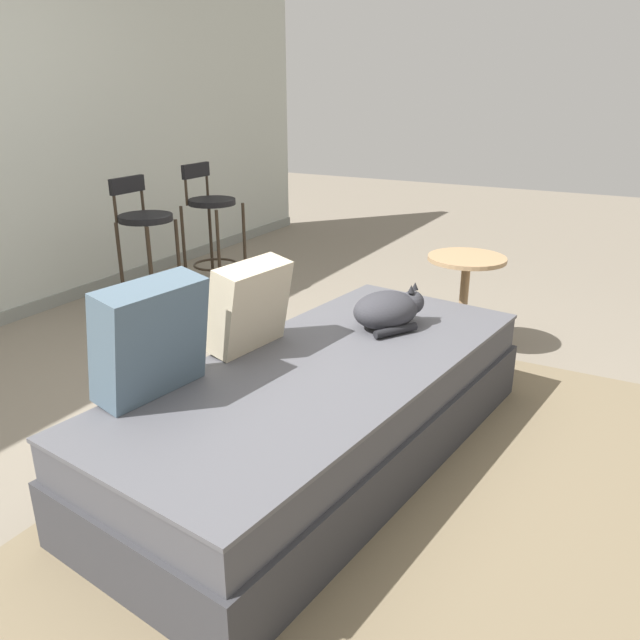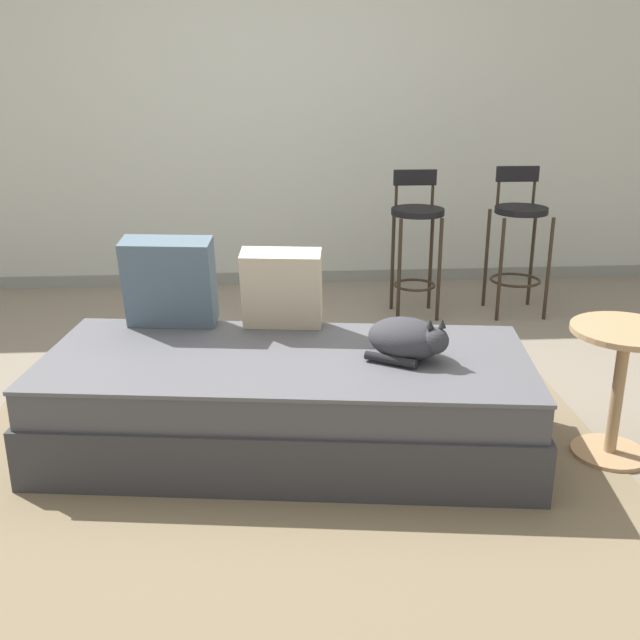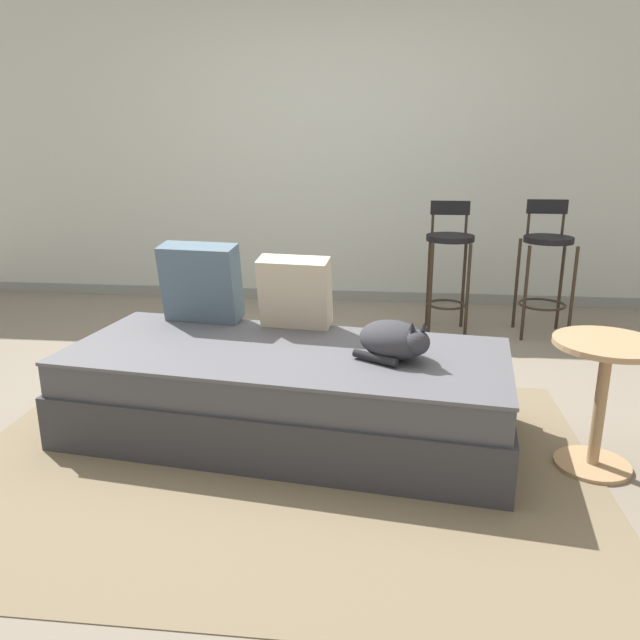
# 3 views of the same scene
# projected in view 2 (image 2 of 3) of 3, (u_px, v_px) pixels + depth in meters

# --- Properties ---
(ground_plane) EXTENTS (16.00, 16.00, 0.00)m
(ground_plane) POSITION_uv_depth(u_px,v_px,m) (285.00, 407.00, 3.66)
(ground_plane) COLOR slate
(ground_plane) RESTS_ON ground
(wall_back_panel) EXTENTS (8.00, 0.10, 2.60)m
(wall_back_panel) POSITION_uv_depth(u_px,v_px,m) (273.00, 107.00, 5.36)
(wall_back_panel) COLOR #B7BCB2
(wall_back_panel) RESTS_ON ground
(wall_baseboard_trim) EXTENTS (8.00, 0.02, 0.09)m
(wall_baseboard_trim) POSITION_uv_depth(u_px,v_px,m) (277.00, 277.00, 5.71)
(wall_baseboard_trim) COLOR gray
(wall_baseboard_trim) RESTS_ON ground
(area_rug) EXTENTS (2.77, 1.99, 0.01)m
(area_rug) POSITION_uv_depth(u_px,v_px,m) (290.00, 481.00, 3.00)
(area_rug) COLOR #75664C
(area_rug) RESTS_ON ground
(couch) EXTENTS (2.17, 1.15, 0.43)m
(couch) POSITION_uv_depth(u_px,v_px,m) (287.00, 401.00, 3.21)
(couch) COLOR #353539
(couch) RESTS_ON ground
(throw_pillow_corner) EXTENTS (0.43, 0.26, 0.43)m
(throw_pillow_corner) POSITION_uv_depth(u_px,v_px,m) (170.00, 282.00, 3.43)
(throw_pillow_corner) COLOR #4C6070
(throw_pillow_corner) RESTS_ON couch
(throw_pillow_middle) EXTENTS (0.38, 0.24, 0.38)m
(throw_pillow_middle) POSITION_uv_depth(u_px,v_px,m) (282.00, 289.00, 3.41)
(throw_pillow_middle) COLOR beige
(throw_pillow_middle) RESTS_ON couch
(cat) EXTENTS (0.40, 0.37, 0.20)m
(cat) POSITION_uv_depth(u_px,v_px,m) (408.00, 339.00, 3.09)
(cat) COLOR #333338
(cat) RESTS_ON couch
(bar_stool_near_window) EXTENTS (0.34, 0.34, 0.94)m
(bar_stool_near_window) POSITION_uv_depth(u_px,v_px,m) (416.00, 230.00, 4.84)
(bar_stool_near_window) COLOR #2D2319
(bar_stool_near_window) RESTS_ON ground
(bar_stool_by_doorway) EXTENTS (0.34, 0.34, 0.96)m
(bar_stool_by_doorway) POSITION_uv_depth(u_px,v_px,m) (519.00, 231.00, 4.89)
(bar_stool_by_doorway) COLOR #2D2319
(bar_stool_by_doorway) RESTS_ON ground
(side_table) EXTENTS (0.44, 0.44, 0.58)m
(side_table) POSITION_uv_depth(u_px,v_px,m) (620.00, 374.00, 3.08)
(side_table) COLOR tan
(side_table) RESTS_ON ground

